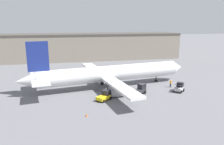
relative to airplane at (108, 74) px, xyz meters
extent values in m
plane|color=slate|center=(0.98, 0.16, -3.33)|extent=(400.00, 400.00, 0.00)
cube|color=gray|center=(0.57, 41.81, 1.66)|extent=(74.11, 13.89, 9.98)
cube|color=#47423D|center=(0.57, 41.81, 6.99)|extent=(74.11, 14.17, 0.70)
cylinder|color=silver|center=(0.98, 0.16, 0.09)|extent=(34.73, 9.36, 3.73)
cone|color=silver|center=(19.51, 3.25, 0.09)|extent=(3.55, 4.10, 3.66)
cone|color=silver|center=(-18.10, -3.01, 0.09)|extent=(4.63, 4.17, 3.55)
cube|color=silver|center=(-2.24, 9.02, -0.57)|extent=(5.40, 15.09, 0.50)
cube|color=silver|center=(0.80, -9.26, -0.57)|extent=(5.40, 15.09, 0.50)
cylinder|color=#939399|center=(-1.88, 6.83, -2.08)|extent=(3.52, 2.89, 2.40)
cylinder|color=#939399|center=(0.43, -7.07, -2.08)|extent=(3.52, 2.89, 2.40)
cube|color=navy|center=(-15.34, -2.55, 5.09)|extent=(4.39, 1.08, 6.28)
cube|color=silver|center=(-16.01, 1.50, 0.46)|extent=(4.05, 4.97, 0.24)
cube|color=silver|center=(-14.67, -6.60, 0.46)|extent=(4.05, 4.97, 0.24)
cylinder|color=#38383D|center=(13.26, 2.21, -2.56)|extent=(0.28, 0.28, 1.55)
cylinder|color=black|center=(13.26, 2.21, -2.98)|extent=(0.75, 0.46, 0.70)
cylinder|color=#38383D|center=(-0.33, -2.51, -2.56)|extent=(0.28, 0.28, 1.55)
cylinder|color=black|center=(-0.33, -2.51, -2.88)|extent=(0.95, 0.49, 0.90)
cylinder|color=#38383D|center=(-1.12, 2.27, -2.56)|extent=(0.28, 0.28, 1.55)
cylinder|color=black|center=(-1.12, 2.27, -2.88)|extent=(0.95, 0.49, 0.90)
cylinder|color=#1E2338|center=(14.80, -2.90, -2.90)|extent=(0.29, 0.29, 0.87)
cylinder|color=orange|center=(14.80, -2.90, -2.12)|extent=(0.40, 0.40, 0.69)
sphere|color=tan|center=(14.80, -2.90, -1.65)|extent=(0.25, 0.25, 0.25)
cube|color=yellow|center=(-2.56, -8.47, -2.70)|extent=(3.41, 3.30, 0.67)
cube|color=black|center=(-1.91, -7.89, -1.88)|extent=(2.01, 2.01, 0.96)
cylinder|color=black|center=(-1.20, -8.36, -3.03)|extent=(0.64, 0.61, 0.60)
cylinder|color=black|center=(-2.30, -7.13, -3.03)|extent=(0.64, 0.61, 0.60)
cylinder|color=black|center=(-2.82, -9.81, -3.03)|extent=(0.64, 0.61, 0.60)
cylinder|color=black|center=(-3.92, -8.59, -3.03)|extent=(0.64, 0.61, 0.60)
cube|color=#B2B2B7|center=(15.01, -6.61, -2.63)|extent=(2.83, 2.75, 0.69)
cube|color=black|center=(15.52, -6.16, -1.80)|extent=(1.71, 1.74, 0.98)
cube|color=#333333|center=(14.69, -6.90, -1.69)|extent=(1.85, 1.81, 0.61)
cylinder|color=black|center=(16.16, -6.61, -2.98)|extent=(0.72, 0.68, 0.72)
cylinder|color=black|center=(15.15, -5.47, -2.98)|extent=(0.72, 0.68, 0.72)
cylinder|color=black|center=(14.88, -7.74, -2.98)|extent=(0.72, 0.68, 0.72)
cylinder|color=black|center=(13.87, -6.60, -2.98)|extent=(0.72, 0.68, 0.72)
cube|color=#2D2D33|center=(5.59, -6.38, -2.59)|extent=(3.69, 3.02, 0.74)
cube|color=black|center=(6.42, -5.87, -1.69)|extent=(1.96, 1.89, 1.06)
cylinder|color=black|center=(6.99, -6.36, -2.96)|extent=(0.77, 0.62, 0.74)
cylinder|color=black|center=(6.25, -5.14, -2.96)|extent=(0.77, 0.62, 0.74)
cylinder|color=black|center=(4.93, -7.62, -2.96)|extent=(0.77, 0.62, 0.74)
cylinder|color=black|center=(4.19, -6.40, -2.96)|extent=(0.77, 0.62, 0.74)
cone|color=#EF590F|center=(-6.74, -15.45, -3.06)|extent=(0.36, 0.36, 0.55)
camera|label=1|loc=(-9.59, -49.51, 12.20)|focal=35.00mm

